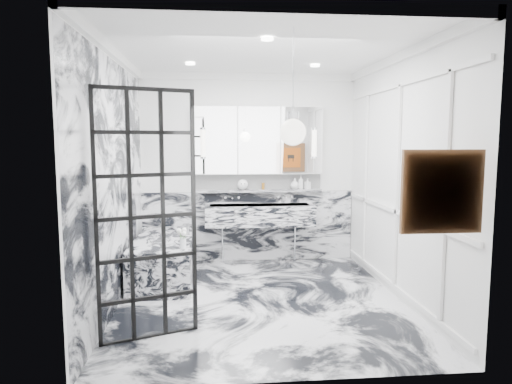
{
  "coord_description": "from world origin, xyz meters",
  "views": [
    {
      "loc": [
        -0.52,
        -5.04,
        1.83
      ],
      "look_at": [
        -0.0,
        0.5,
        1.19
      ],
      "focal_mm": 32.0,
      "sensor_mm": 36.0,
      "label": 1
    }
  ],
  "objects": [
    {
      "name": "bathtub",
      "position": [
        -1.18,
        0.9,
        0.28
      ],
      "size": [
        0.75,
        1.65,
        0.55
      ],
      "primitive_type": "cube",
      "color": "silver",
      "rests_on": "floor"
    },
    {
      "name": "wall_left",
      "position": [
        -1.6,
        0.0,
        1.4
      ],
      "size": [
        0.0,
        3.6,
        3.6
      ],
      "primitive_type": "plane",
      "rotation": [
        1.57,
        0.0,
        1.57
      ],
      "color": "white",
      "rests_on": "floor"
    },
    {
      "name": "floor",
      "position": [
        0.0,
        0.0,
        0.0
      ],
      "size": [
        3.6,
        3.6,
        0.0
      ],
      "primitive_type": "plane",
      "color": "silver",
      "rests_on": "ground"
    },
    {
      "name": "marble_clad_left",
      "position": [
        -1.59,
        0.0,
        1.34
      ],
      "size": [
        0.02,
        3.56,
        2.68
      ],
      "primitive_type": "cube",
      "color": "silver",
      "rests_on": "floor"
    },
    {
      "name": "face_pot",
      "position": [
        -0.09,
        1.71,
        1.17
      ],
      "size": [
        0.16,
        0.16,
        0.16
      ],
      "primitive_type": "sphere",
      "color": "white",
      "rests_on": "ledge"
    },
    {
      "name": "sconce_right",
      "position": [
        0.97,
        1.63,
        1.78
      ],
      "size": [
        0.07,
        0.07,
        0.4
      ],
      "primitive_type": "cylinder",
      "color": "white",
      "rests_on": "mirror_cabinet"
    },
    {
      "name": "soap_bottle_b",
      "position": [
        0.89,
        1.71,
        1.17
      ],
      "size": [
        0.1,
        0.1,
        0.16
      ],
      "primitive_type": "imported",
      "rotation": [
        0.0,
        0.0,
        0.39
      ],
      "color": "#4C4C51",
      "rests_on": "ledge"
    },
    {
      "name": "ceiling",
      "position": [
        0.0,
        0.0,
        2.8
      ],
      "size": [
        3.6,
        3.6,
        0.0
      ],
      "primitive_type": "plane",
      "rotation": [
        3.14,
        0.0,
        0.0
      ],
      "color": "white",
      "rests_on": "wall_back"
    },
    {
      "name": "flower_vase",
      "position": [
        -0.89,
        0.3,
        0.61
      ],
      "size": [
        0.08,
        0.08,
        0.12
      ],
      "primitive_type": "cylinder",
      "color": "silver",
      "rests_on": "bathtub"
    },
    {
      "name": "soap_bottle_c",
      "position": [
        0.7,
        1.71,
        1.17
      ],
      "size": [
        0.14,
        0.14,
        0.16
      ],
      "primitive_type": "imported",
      "rotation": [
        0.0,
        0.0,
        -0.06
      ],
      "color": "silver",
      "rests_on": "ledge"
    },
    {
      "name": "wall_front",
      "position": [
        0.0,
        -1.8,
        1.4
      ],
      "size": [
        3.6,
        0.0,
        3.6
      ],
      "primitive_type": "plane",
      "rotation": [
        -1.57,
        0.0,
        0.0
      ],
      "color": "white",
      "rests_on": "floor"
    },
    {
      "name": "mirror_cabinet",
      "position": [
        0.15,
        1.73,
        1.82
      ],
      "size": [
        1.9,
        0.16,
        1.0
      ],
      "primitive_type": "cube",
      "color": "white",
      "rests_on": "wall_back"
    },
    {
      "name": "wall_right",
      "position": [
        1.6,
        0.0,
        1.4
      ],
      "size": [
        0.0,
        3.6,
        3.6
      ],
      "primitive_type": "plane",
      "rotation": [
        1.57,
        0.0,
        -1.57
      ],
      "color": "white",
      "rests_on": "floor"
    },
    {
      "name": "soap_bottle_a",
      "position": [
        0.79,
        1.71,
        1.19
      ],
      "size": [
        0.09,
        0.09,
        0.21
      ],
      "primitive_type": "imported",
      "rotation": [
        0.0,
        0.0,
        -0.16
      ],
      "color": "#8C5919",
      "rests_on": "ledge"
    },
    {
      "name": "wall_back",
      "position": [
        0.0,
        1.8,
        1.4
      ],
      "size": [
        3.6,
        0.0,
        3.6
      ],
      "primitive_type": "plane",
      "rotation": [
        1.57,
        0.0,
        0.0
      ],
      "color": "white",
      "rests_on": "floor"
    },
    {
      "name": "panel_molding",
      "position": [
        1.58,
        0.0,
        1.3
      ],
      "size": [
        0.03,
        3.4,
        2.3
      ],
      "primitive_type": "cube",
      "color": "white",
      "rests_on": "floor"
    },
    {
      "name": "ledge",
      "position": [
        0.15,
        1.72,
        1.07
      ],
      "size": [
        1.9,
        0.14,
        0.04
      ],
      "primitive_type": "cube",
      "color": "silver",
      "rests_on": "wall_back"
    },
    {
      "name": "subway_tile",
      "position": [
        0.15,
        1.78,
        1.21
      ],
      "size": [
        1.9,
        0.03,
        0.23
      ],
      "primitive_type": "cube",
      "color": "white",
      "rests_on": "wall_back"
    },
    {
      "name": "marble_clad_back",
      "position": [
        0.0,
        1.78,
        0.53
      ],
      "size": [
        3.18,
        0.05,
        1.05
      ],
      "primitive_type": "cube",
      "color": "silver",
      "rests_on": "floor"
    },
    {
      "name": "pendant_light",
      "position": [
        0.14,
        -1.23,
        1.89
      ],
      "size": [
        0.22,
        0.22,
        0.22
      ],
      "primitive_type": "sphere",
      "color": "white",
      "rests_on": "ceiling"
    },
    {
      "name": "sconce_left",
      "position": [
        -0.67,
        1.63,
        1.78
      ],
      "size": [
        0.07,
        0.07,
        0.4
      ],
      "primitive_type": "cylinder",
      "color": "white",
      "rests_on": "mirror_cabinet"
    },
    {
      "name": "trough_sink",
      "position": [
        0.15,
        1.55,
        0.73
      ],
      "size": [
        1.6,
        0.45,
        0.3
      ],
      "primitive_type": "cube",
      "color": "silver",
      "rests_on": "wall_back"
    },
    {
      "name": "artwork",
      "position": [
        1.2,
        -1.76,
        1.44
      ],
      "size": [
        0.54,
        0.05,
        0.54
      ],
      "primitive_type": "cube",
      "color": "#CE5015",
      "rests_on": "wall_front"
    },
    {
      "name": "crittall_door",
      "position": [
        -1.13,
        -0.9,
        1.14
      ],
      "size": [
        0.84,
        0.34,
        2.27
      ],
      "primitive_type": null,
      "rotation": [
        0.0,
        0.0,
        0.35
      ],
      "color": "black",
      "rests_on": "floor"
    },
    {
      "name": "amber_bottle",
      "position": [
        0.22,
        1.71,
        1.14
      ],
      "size": [
        0.04,
        0.04,
        0.1
      ],
      "primitive_type": "cylinder",
      "color": "#8C5919",
      "rests_on": "ledge"
    }
  ]
}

